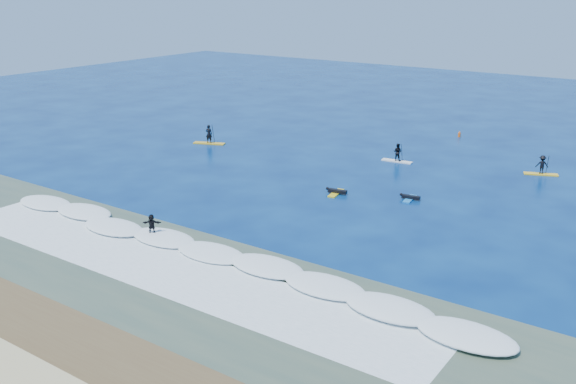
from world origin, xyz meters
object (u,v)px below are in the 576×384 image
Objects in this scene: prone_paddler_far at (410,198)px; sup_paddler_center at (397,154)px; prone_paddler_near at (336,192)px; wave_surfer at (152,225)px; marker_buoy at (459,134)px; sup_paddler_right at (542,166)px; sup_paddler_left at (209,137)px.

sup_paddler_center is at bearing 22.56° from prone_paddler_far.
sup_paddler_center is 11.18m from prone_paddler_near.
sup_paddler_center is at bearing 43.43° from wave_surfer.
marker_buoy is at bearing 45.37° from wave_surfer.
sup_paddler_center is at bearing -94.96° from marker_buoy.
sup_paddler_center is 12.71m from marker_buoy.
sup_paddler_center is 1.01× the size of sup_paddler_right.
prone_paddler_near is 1.18× the size of wave_surfer.
wave_surfer is at bearing 151.29° from prone_paddler_near.
marker_buoy is at bearing 117.09° from sup_paddler_right.
prone_paddler_far is 19.36m from wave_surfer.
wave_surfer is (-10.38, -16.32, 0.65)m from prone_paddler_far.
sup_paddler_right is 18.49m from prone_paddler_near.
sup_paddler_right is 4.10× the size of marker_buoy.
sup_paddler_right is at bearing -35.35° from prone_paddler_far.
sup_paddler_center reaches higher than marker_buoy.
prone_paddler_far is at bearing -32.14° from sup_paddler_left.
prone_paddler_near is 15.26m from wave_surfer.
sup_paddler_center is 25.99m from wave_surfer.
wave_surfer is (-16.75, -28.74, 0.04)m from sup_paddler_right.
prone_paddler_near is 3.21× the size of marker_buoy.
sup_paddler_left is 1.17× the size of sup_paddler_right.
sup_paddler_right reaches higher than prone_paddler_far.
sup_paddler_right reaches higher than wave_surfer.
prone_paddler_near is at bearing 34.61° from wave_surfer.
wave_surfer reaches higher than marker_buoy.
sup_paddler_left is 1.16× the size of sup_paddler_center.
sup_paddler_left reaches higher than sup_paddler_center.
sup_paddler_right is 33.26m from wave_surfer.
sup_paddler_right is at bearing -41.29° from marker_buoy.
marker_buoy is (-4.38, 21.85, 0.16)m from prone_paddler_far.
sup_paddler_left reaches higher than prone_paddler_far.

